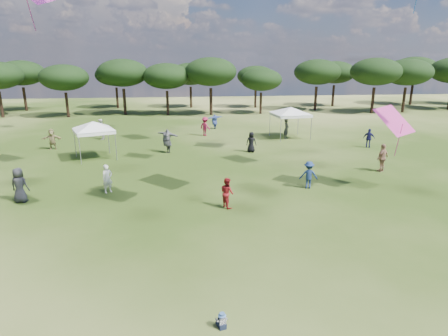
{
  "coord_description": "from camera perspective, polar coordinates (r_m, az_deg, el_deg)",
  "views": [
    {
      "loc": [
        -1.02,
        -6.72,
        7.23
      ],
      "look_at": [
        0.49,
        6.0,
        3.51
      ],
      "focal_mm": 30.0,
      "sensor_mm": 36.0,
      "label": 1
    }
  ],
  "objects": [
    {
      "name": "tree_line",
      "position": [
        54.26,
        -3.28,
        14.26
      ],
      "size": [
        108.78,
        17.63,
        7.77
      ],
      "color": "black",
      "rests_on": "ground"
    },
    {
      "name": "festival_crowd",
      "position": [
        30.16,
        -7.63,
        3.92
      ],
      "size": [
        30.67,
        23.64,
        1.93
      ],
      "color": "maroon",
      "rests_on": "ground"
    },
    {
      "name": "toddler",
      "position": [
        11.27,
        -0.33,
        -22.28
      ],
      "size": [
        0.35,
        0.38,
        0.48
      ],
      "rotation": [
        0.0,
        0.0,
        0.26
      ],
      "color": "#151C30",
      "rests_on": "ground"
    },
    {
      "name": "tent_right",
      "position": [
        36.18,
        10.13,
        8.94
      ],
      "size": [
        6.36,
        6.36,
        3.24
      ],
      "rotation": [
        0.0,
        0.0,
        0.1
      ],
      "color": "gray",
      "rests_on": "ground"
    },
    {
      "name": "tent_left",
      "position": [
        29.56,
        -19.34,
        6.48
      ],
      "size": [
        5.09,
        5.09,
        3.13
      ],
      "rotation": [
        0.0,
        0.0,
        0.38
      ],
      "color": "gray",
      "rests_on": "ground"
    }
  ]
}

